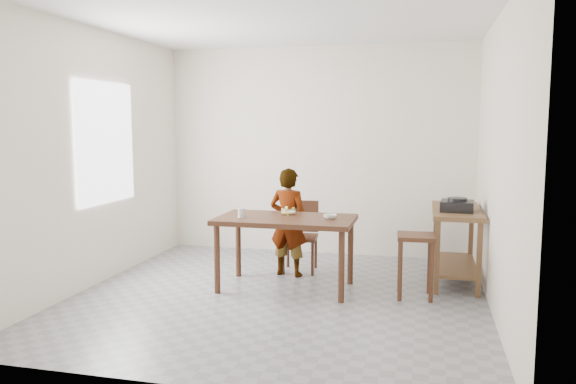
% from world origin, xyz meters
% --- Properties ---
extents(floor, '(4.00, 4.00, 0.04)m').
position_xyz_m(floor, '(0.00, 0.00, -0.02)').
color(floor, gray).
rests_on(floor, ground).
extents(ceiling, '(4.00, 4.00, 0.04)m').
position_xyz_m(ceiling, '(0.00, 0.00, 2.72)').
color(ceiling, white).
rests_on(ceiling, wall_back).
extents(wall_back, '(4.00, 0.04, 2.70)m').
position_xyz_m(wall_back, '(0.00, 2.02, 1.35)').
color(wall_back, white).
rests_on(wall_back, ground).
extents(wall_front, '(4.00, 0.04, 2.70)m').
position_xyz_m(wall_front, '(0.00, -2.02, 1.35)').
color(wall_front, white).
rests_on(wall_front, ground).
extents(wall_left, '(0.04, 4.00, 2.70)m').
position_xyz_m(wall_left, '(-2.02, 0.00, 1.35)').
color(wall_left, white).
rests_on(wall_left, ground).
extents(wall_right, '(0.04, 4.00, 2.70)m').
position_xyz_m(wall_right, '(2.02, 0.00, 1.35)').
color(wall_right, white).
rests_on(wall_right, ground).
extents(window_pane, '(0.02, 1.10, 1.30)m').
position_xyz_m(window_pane, '(-1.97, 0.20, 1.50)').
color(window_pane, white).
rests_on(window_pane, wall_left).
extents(dining_table, '(1.40, 0.80, 0.75)m').
position_xyz_m(dining_table, '(0.00, 0.30, 0.38)').
color(dining_table, '#402315').
rests_on(dining_table, floor).
extents(prep_counter, '(0.50, 1.20, 0.80)m').
position_xyz_m(prep_counter, '(1.72, 1.00, 0.40)').
color(prep_counter, brown).
rests_on(prep_counter, floor).
extents(child, '(0.49, 0.36, 1.22)m').
position_xyz_m(child, '(-0.09, 0.81, 0.61)').
color(child, white).
rests_on(child, floor).
extents(dining_chair, '(0.42, 0.42, 0.81)m').
position_xyz_m(dining_chair, '(-0.01, 1.01, 0.40)').
color(dining_chair, '#402315').
rests_on(dining_chair, floor).
extents(stool, '(0.38, 0.38, 0.63)m').
position_xyz_m(stool, '(1.31, 0.31, 0.31)').
color(stool, '#402315').
rests_on(stool, floor).
extents(glass_tumbler, '(0.10, 0.10, 0.10)m').
position_xyz_m(glass_tumbler, '(-0.44, 0.18, 0.80)').
color(glass_tumbler, silver).
rests_on(glass_tumbler, dining_table).
extents(small_bowl, '(0.18, 0.18, 0.04)m').
position_xyz_m(small_bowl, '(0.46, 0.32, 0.77)').
color(small_bowl, white).
rests_on(small_bowl, dining_table).
extents(banana, '(0.19, 0.15, 0.06)m').
position_xyz_m(banana, '(-0.01, 0.45, 0.78)').
color(banana, gold).
rests_on(banana, dining_table).
extents(serving_bowl, '(0.21, 0.21, 0.05)m').
position_xyz_m(serving_bowl, '(1.75, 1.40, 0.83)').
color(serving_bowl, white).
rests_on(serving_bowl, prep_counter).
extents(gas_burner, '(0.36, 0.36, 0.11)m').
position_xyz_m(gas_burner, '(1.71, 0.81, 0.85)').
color(gas_burner, black).
rests_on(gas_burner, prep_counter).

